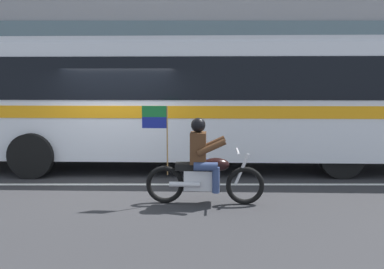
{
  "coord_description": "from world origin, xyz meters",
  "views": [
    {
      "loc": [
        1.69,
        -9.01,
        2.17
      ],
      "look_at": [
        1.69,
        -0.13,
        1.03
      ],
      "focal_mm": 37.35,
      "sensor_mm": 36.0,
      "label": 1
    }
  ],
  "objects": [
    {
      "name": "fire_hydrant",
      "position": [
        -3.01,
        3.81,
        0.52
      ],
      "size": [
        0.22,
        0.3,
        0.75
      ],
      "color": "gold",
      "rests_on": "sidewalk_curb"
    },
    {
      "name": "lane_center_stripe",
      "position": [
        0.0,
        -0.6,
        0.0
      ],
      "size": [
        26.6,
        0.14,
        0.01
      ],
      "primitive_type": "cube",
      "color": "silver",
      "rests_on": "ground_plane"
    },
    {
      "name": "transit_bus",
      "position": [
        1.78,
        1.19,
        1.88
      ],
      "size": [
        12.27,
        2.99,
        3.22
      ],
      "color": "silver",
      "rests_on": "ground_plane"
    },
    {
      "name": "motorcycle_with_rider",
      "position": [
        1.9,
        -1.97,
        0.67
      ],
      "size": [
        2.19,
        0.64,
        1.78
      ],
      "color": "black",
      "rests_on": "ground_plane"
    },
    {
      "name": "sidewalk_curb",
      "position": [
        0.0,
        5.1,
        0.07
      ],
      "size": [
        28.0,
        3.8,
        0.15
      ],
      "primitive_type": "cube",
      "color": "#A39E93",
      "rests_on": "ground_plane"
    },
    {
      "name": "ground_plane",
      "position": [
        0.0,
        0.0,
        0.0
      ],
      "size": [
        60.0,
        60.0,
        0.0
      ],
      "primitive_type": "plane",
      "color": "#2B2B2D"
    }
  ]
}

